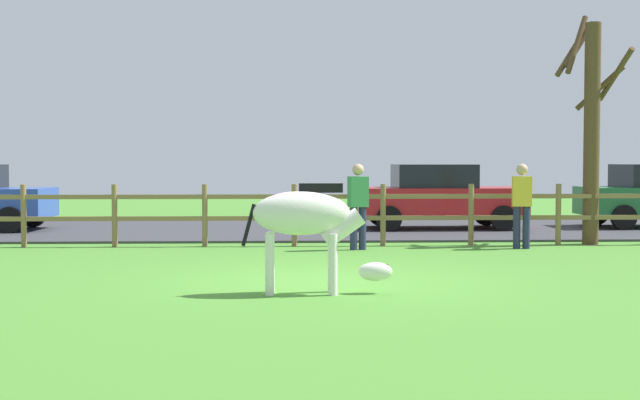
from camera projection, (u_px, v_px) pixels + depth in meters
ground_plane at (324, 281)px, 12.02m from camera, size 60.00×60.00×0.00m
parking_asphalt at (307, 228)px, 21.30m from camera, size 28.00×7.40×0.05m
paddock_fence at (294, 211)px, 16.97m from camera, size 21.39×0.11×1.23m
bare_tree at (591, 122)px, 17.30m from camera, size 1.47×1.19×4.70m
zebra at (308, 221)px, 10.87m from camera, size 1.93×0.49×1.41m
crow_on_grass at (381, 269)px, 12.36m from camera, size 0.21×0.10×0.20m
parked_car_red at (438, 196)px, 20.76m from camera, size 4.02×1.91×1.56m
visitor_left_of_tree at (358, 202)px, 16.23m from camera, size 0.41×0.31×1.64m
visitor_right_of_tree at (522, 202)px, 16.46m from camera, size 0.39×0.27×1.64m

